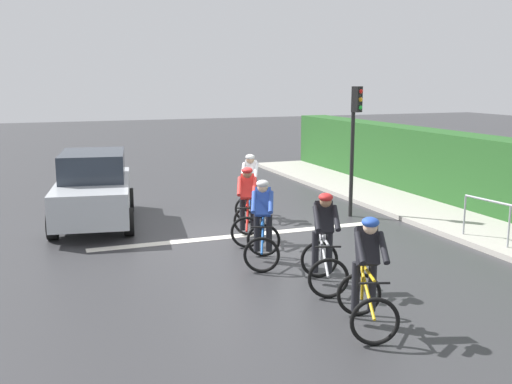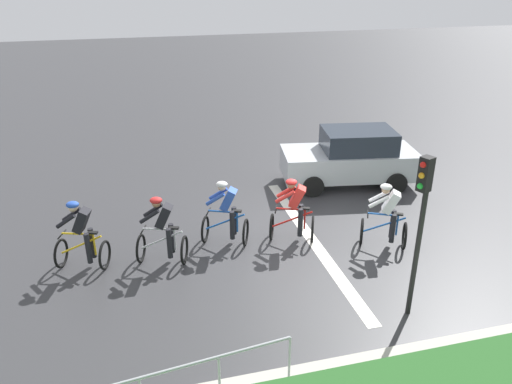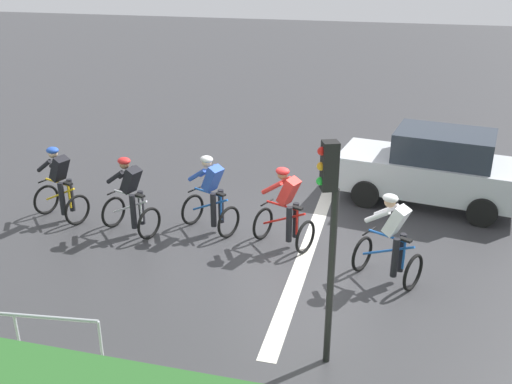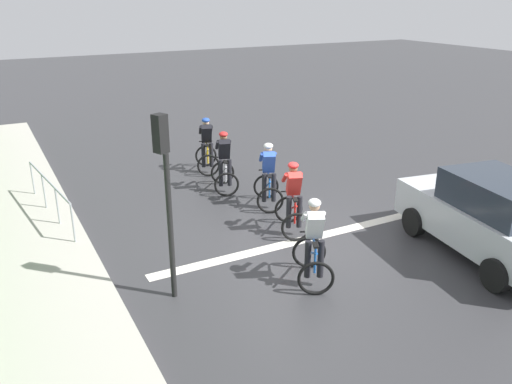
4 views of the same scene
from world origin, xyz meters
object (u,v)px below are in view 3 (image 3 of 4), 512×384
at_px(car_silver, 433,168).
at_px(traffic_light_near_crossing, 330,223).
at_px(cyclist_mid, 211,196).
at_px(cyclist_trailing, 391,241).
at_px(cyclist_second, 131,198).
at_px(cyclist_fourth, 286,210).
at_px(cyclist_lead, 60,186).

distance_m(car_silver, traffic_light_near_crossing, 6.66).
bearing_deg(traffic_light_near_crossing, cyclist_mid, 38.48).
xyz_separation_m(cyclist_trailing, car_silver, (3.81, -0.79, 0.08)).
distance_m(cyclist_second, cyclist_trailing, 5.32).
height_order(cyclist_fourth, traffic_light_near_crossing, traffic_light_near_crossing).
bearing_deg(car_silver, cyclist_lead, 110.68).
height_order(cyclist_trailing, traffic_light_near_crossing, traffic_light_near_crossing).
height_order(cyclist_mid, cyclist_fourth, same).
bearing_deg(cyclist_mid, cyclist_lead, 94.53).
bearing_deg(cyclist_mid, cyclist_second, 107.56).
relative_size(cyclist_mid, car_silver, 0.38).
height_order(cyclist_second, cyclist_fourth, same).
height_order(cyclist_lead, cyclist_trailing, same).
height_order(cyclist_mid, cyclist_trailing, same).
bearing_deg(cyclist_trailing, car_silver, -11.67).
bearing_deg(cyclist_mid, traffic_light_near_crossing, -141.52).
bearing_deg(cyclist_lead, cyclist_trailing, -96.90).
bearing_deg(cyclist_second, cyclist_lead, 82.50).
height_order(cyclist_second, traffic_light_near_crossing, traffic_light_near_crossing).
relative_size(cyclist_fourth, cyclist_trailing, 1.00).
relative_size(cyclist_second, cyclist_trailing, 1.00).
distance_m(cyclist_trailing, traffic_light_near_crossing, 3.00).
bearing_deg(cyclist_mid, car_silver, -59.03).
distance_m(cyclist_fourth, car_silver, 4.12).
xyz_separation_m(cyclist_mid, cyclist_trailing, (-1.12, -3.70, 0.00)).
relative_size(cyclist_fourth, car_silver, 0.38).
bearing_deg(cyclist_fourth, cyclist_lead, 89.79).
distance_m(cyclist_mid, cyclist_trailing, 3.87).
xyz_separation_m(cyclist_lead, cyclist_fourth, (-0.02, -4.99, 0.00)).
bearing_deg(cyclist_second, cyclist_trailing, -96.70).
relative_size(cyclist_lead, cyclist_fourth, 1.00).
xyz_separation_m(cyclist_trailing, traffic_light_near_crossing, (-2.51, 0.81, 1.43)).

